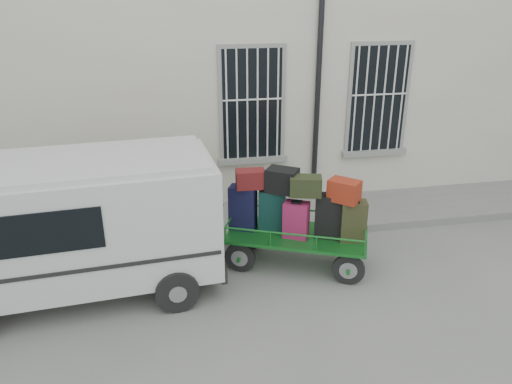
% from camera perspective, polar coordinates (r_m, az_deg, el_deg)
% --- Properties ---
extents(ground, '(80.00, 80.00, 0.00)m').
position_cam_1_polar(ground, '(8.42, 6.07, -9.62)').
color(ground, slate).
rests_on(ground, ground).
extents(building, '(24.00, 5.15, 6.00)m').
position_cam_1_polar(building, '(12.57, -0.77, 15.82)').
color(building, beige).
rests_on(building, ground).
extents(sidewalk, '(24.00, 1.70, 0.15)m').
position_cam_1_polar(sidewalk, '(10.24, 2.58, -2.87)').
color(sidewalk, slate).
rests_on(sidewalk, ground).
extents(luggage_cart, '(2.72, 1.88, 1.71)m').
position_cam_1_polar(luggage_cart, '(8.29, 4.64, -2.68)').
color(luggage_cart, black).
rests_on(luggage_cart, ground).
extents(van, '(4.43, 2.23, 2.16)m').
position_cam_1_polar(van, '(7.89, -20.27, -3.05)').
color(van, silver).
rests_on(van, ground).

